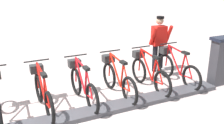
{
  "coord_description": "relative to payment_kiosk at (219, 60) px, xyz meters",
  "views": [
    {
      "loc": [
        -4.53,
        1.05,
        2.75
      ],
      "look_at": [
        0.5,
        -1.36,
        0.9
      ],
      "focal_mm": 41.82,
      "sensor_mm": 36.0,
      "label": 1
    }
  ],
  "objects": [
    {
      "name": "ground_plane",
      "position": [
        -0.05,
        4.23,
        -0.67
      ],
      "size": [
        60.0,
        60.0,
        0.0
      ],
      "primitive_type": "plane",
      "color": "#C0AEA8"
    },
    {
      "name": "dock_rail_base",
      "position": [
        -0.05,
        4.23,
        -0.62
      ],
      "size": [
        0.44,
        7.84,
        0.1
      ],
      "primitive_type": "cube",
      "color": "#47474C",
      "rests_on": "ground"
    },
    {
      "name": "bike_docked_1",
      "position": [
        0.57,
        1.79,
        -0.24
      ],
      "size": [
        1.72,
        0.54,
        1.02
      ],
      "color": "black",
      "rests_on": "ground"
    },
    {
      "name": "bike_docked_0",
      "position": [
        0.57,
        0.91,
        -0.24
      ],
      "size": [
        1.72,
        0.54,
        1.02
      ],
      "color": "black",
      "rests_on": "ground"
    },
    {
      "name": "bike_docked_2",
      "position": [
        0.57,
        2.67,
        -0.24
      ],
      "size": [
        1.72,
        0.54,
        1.02
      ],
      "color": "black",
      "rests_on": "ground"
    },
    {
      "name": "payment_kiosk",
      "position": [
        0.0,
        0.0,
        0.0
      ],
      "size": [
        0.36,
        0.52,
        1.28
      ],
      "color": "#38383D",
      "rests_on": "ground"
    },
    {
      "name": "bike_docked_3",
      "position": [
        0.57,
        3.55,
        -0.24
      ],
      "size": [
        1.72,
        0.54,
        1.02
      ],
      "color": "black",
      "rests_on": "ground"
    },
    {
      "name": "worker_near_rack",
      "position": [
        1.5,
        0.85,
        0.24
      ],
      "size": [
        0.48,
        0.64,
        1.66
      ],
      "color": "white",
      "rests_on": "ground"
    },
    {
      "name": "bike_docked_4",
      "position": [
        0.57,
        4.43,
        -0.24
      ],
      "size": [
        1.72,
        0.54,
        1.02
      ],
      "color": "black",
      "rests_on": "ground"
    }
  ]
}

